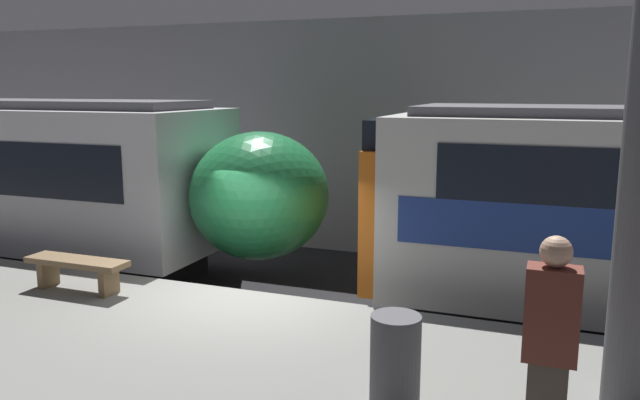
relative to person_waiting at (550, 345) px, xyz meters
The scene contains 6 objects.
ground_plane 5.19m from the person_waiting, 144.37° to the left, with size 120.00×120.00×0.00m, color black.
platform 4.21m from the person_waiting, behind, with size 40.00×4.33×1.03m.
station_rear_barrier 9.81m from the person_waiting, 113.53° to the left, with size 50.00×0.15×5.31m.
person_waiting is the anchor object (origin of this frame).
platform_bench 6.45m from the person_waiting, 162.22° to the left, with size 1.50×0.40×0.45m.
trash_bin 1.38m from the person_waiting, 163.15° to the left, with size 0.44×0.44×0.85m.
Camera 1 is at (3.86, -7.39, 3.80)m, focal length 35.00 mm.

